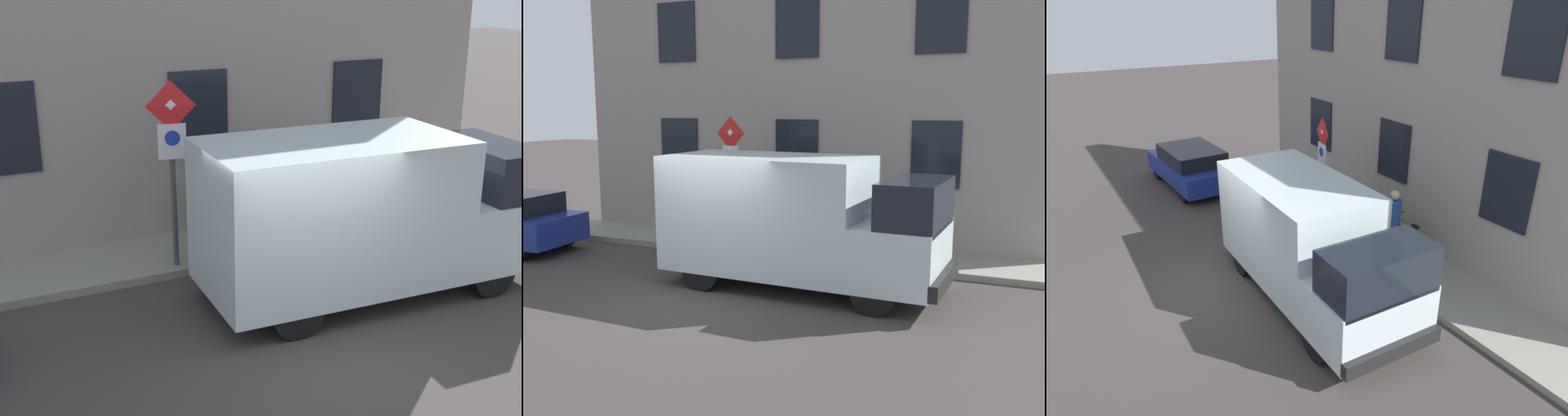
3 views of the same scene
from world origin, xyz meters
TOP-DOWN VIEW (x-y plane):
  - ground_plane at (0.00, 0.00)m, footprint 80.00×80.00m
  - sidewalk_slab at (3.54, 0.00)m, footprint 1.74×14.18m
  - building_facade at (4.76, 0.00)m, footprint 0.75×12.18m
  - sign_post_stacked at (2.89, 1.01)m, footprint 0.19×0.55m
  - delivery_van at (0.98, -1.37)m, footprint 2.19×5.40m
  - bicycle_green at (3.86, -1.27)m, footprint 0.46×1.72m
  - bicycle_blue at (3.86, -0.52)m, footprint 0.46×1.72m
  - pedestrian at (3.42, -1.19)m, footprint 0.48×0.44m
  - litter_bin at (3.02, -0.04)m, footprint 0.44×0.44m

SIDE VIEW (x-z plane):
  - ground_plane at x=0.00m, z-range 0.00..0.00m
  - sidewalk_slab at x=3.54m, z-range 0.00..0.14m
  - bicycle_green at x=3.86m, z-range 0.07..0.96m
  - bicycle_blue at x=3.86m, z-range 0.07..0.96m
  - litter_bin at x=3.02m, z-range 0.14..1.04m
  - pedestrian at x=3.42m, z-range 0.21..1.93m
  - delivery_van at x=0.98m, z-range 0.08..2.58m
  - sign_post_stacked at x=2.89m, z-range 0.65..3.59m
  - building_facade at x=4.76m, z-range 0.00..7.36m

